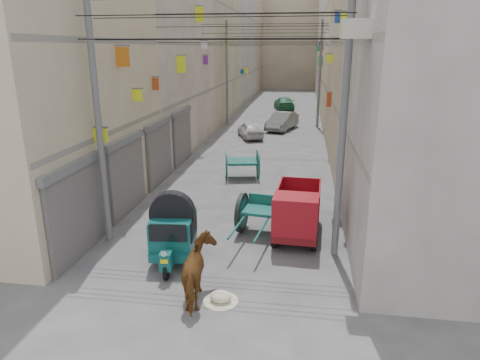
% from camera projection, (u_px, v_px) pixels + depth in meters
% --- Properties ---
extents(building_row_left, '(8.00, 62.00, 14.00)m').
position_uv_depth(building_row_left, '(191.00, 43.00, 39.26)').
color(building_row_left, '#C1B192').
rests_on(building_row_left, ground).
extents(building_row_right, '(8.00, 62.00, 14.00)m').
position_uv_depth(building_row_right, '(371.00, 42.00, 37.02)').
color(building_row_right, '#A7A29C').
rests_on(building_row_right, ground).
extents(end_cap_building, '(22.00, 10.00, 13.00)m').
position_uv_depth(end_cap_building, '(291.00, 45.00, 68.25)').
color(end_cap_building, '#B8A991').
rests_on(end_cap_building, ground).
extents(shutters_left, '(0.18, 14.40, 2.88)m').
position_uv_depth(shutters_left, '(145.00, 161.00, 17.71)').
color(shutters_left, '#49494E').
rests_on(shutters_left, ground).
extents(signboards, '(8.22, 40.52, 5.67)m').
position_uv_depth(signboards, '(265.00, 90.00, 27.25)').
color(signboards, '#A63F16').
rests_on(signboards, ground).
extents(utility_poles, '(7.40, 22.20, 8.00)m').
position_uv_depth(utility_poles, '(257.00, 87.00, 22.68)').
color(utility_poles, '#5B5C5E').
rests_on(utility_poles, ground).
extents(overhead_cables, '(7.40, 22.52, 1.12)m').
position_uv_depth(overhead_cables, '(252.00, 30.00, 19.41)').
color(overhead_cables, black).
rests_on(overhead_cables, ground).
extents(auto_rickshaw, '(1.46, 2.32, 1.60)m').
position_uv_depth(auto_rickshaw, '(173.00, 230.00, 12.35)').
color(auto_rickshaw, black).
rests_on(auto_rickshaw, ground).
extents(tonga_cart, '(1.56, 3.10, 1.35)m').
position_uv_depth(tonga_cart, '(260.00, 214.00, 14.19)').
color(tonga_cart, black).
rests_on(tonga_cart, ground).
extents(mini_truck, '(1.54, 3.16, 1.74)m').
position_uv_depth(mini_truck, '(297.00, 216.00, 13.67)').
color(mini_truck, black).
rests_on(mini_truck, ground).
extents(second_cart, '(1.82, 1.68, 1.39)m').
position_uv_depth(second_cart, '(242.00, 163.00, 20.26)').
color(second_cart, '#124F47').
rests_on(second_cart, ground).
extents(feed_sack, '(0.54, 0.43, 0.27)m').
position_uv_depth(feed_sack, '(221.00, 297.00, 10.48)').
color(feed_sack, beige).
rests_on(feed_sack, ground).
extents(horse, '(1.15, 1.94, 1.53)m').
position_uv_depth(horse, '(200.00, 272.00, 10.38)').
color(horse, brown).
rests_on(horse, ground).
extents(distant_car_white, '(2.39, 3.61, 1.14)m').
position_uv_depth(distant_car_white, '(250.00, 130.00, 29.55)').
color(distant_car_white, '#BEBEBE').
rests_on(distant_car_white, ground).
extents(distant_car_grey, '(2.50, 4.26, 1.33)m').
position_uv_depth(distant_car_grey, '(282.00, 121.00, 32.45)').
color(distant_car_grey, '#5D6260').
rests_on(distant_car_grey, ground).
extents(distant_car_green, '(2.47, 4.57, 1.26)m').
position_uv_depth(distant_car_green, '(284.00, 103.00, 43.18)').
color(distant_car_green, '#22653F').
rests_on(distant_car_green, ground).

